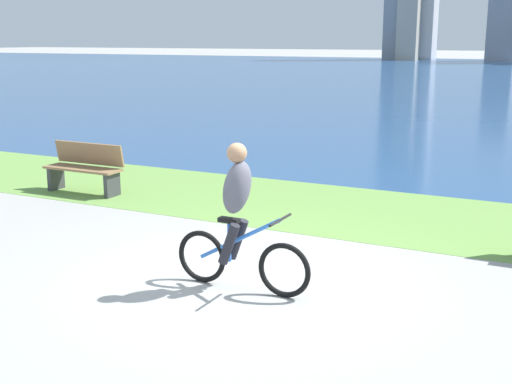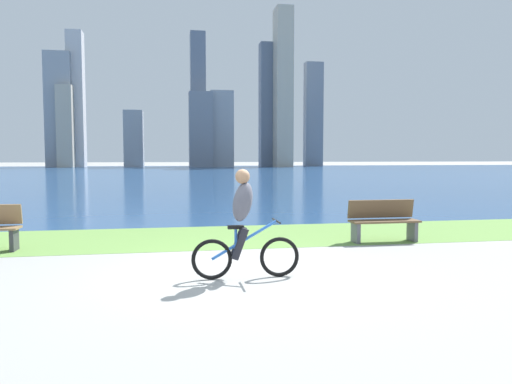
% 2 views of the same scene
% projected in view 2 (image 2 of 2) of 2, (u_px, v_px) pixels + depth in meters
% --- Properties ---
extents(ground_plane, '(300.00, 300.00, 0.00)m').
position_uv_depth(ground_plane, '(233.00, 274.00, 7.67)').
color(ground_plane, '#9E9E99').
extents(grass_strip_bayside, '(120.00, 3.27, 0.01)m').
position_uv_depth(grass_strip_bayside, '(213.00, 237.00, 11.23)').
color(grass_strip_bayside, '#6B9947').
rests_on(grass_strip_bayside, ground).
extents(bay_water_surface, '(300.00, 82.64, 0.00)m').
position_uv_depth(bay_water_surface, '(178.00, 173.00, 53.42)').
color(bay_water_surface, navy).
rests_on(bay_water_surface, ground).
extents(cyclist_lead, '(1.65, 0.52, 1.65)m').
position_uv_depth(cyclist_lead, '(244.00, 224.00, 7.36)').
color(cyclist_lead, black).
rests_on(cyclist_lead, ground).
extents(bench_near_path, '(1.50, 0.47, 0.90)m').
position_uv_depth(bench_near_path, '(383.00, 221.00, 10.59)').
color(bench_near_path, brown).
rests_on(bench_near_path, ground).
extents(city_skyline_far_shore, '(48.33, 9.42, 27.25)m').
position_uv_depth(city_skyline_far_shore, '(186.00, 111.00, 85.08)').
color(city_skyline_far_shore, '#8C939E').
rests_on(city_skyline_far_shore, ground).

